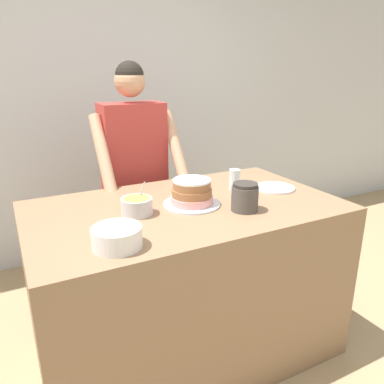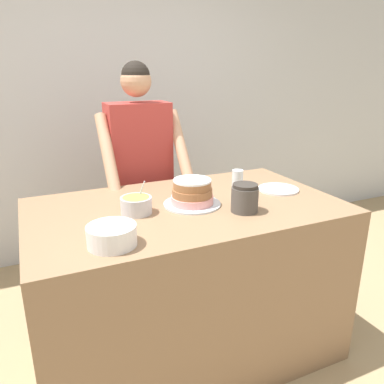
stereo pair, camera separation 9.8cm
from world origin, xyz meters
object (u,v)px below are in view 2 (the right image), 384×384
at_px(cake, 192,194).
at_px(drinking_glass, 237,180).
at_px(frosting_bowl_olive, 136,204).
at_px(stoneware_jar, 245,198).
at_px(person_baker, 140,163).
at_px(frosting_bowl_pink, 112,235).
at_px(ceramic_plate, 278,189).

distance_m(cake, drinking_glass, 0.37).
xyz_separation_m(frosting_bowl_olive, stoneware_jar, (0.51, -0.20, 0.02)).
height_order(person_baker, frosting_bowl_pink, person_baker).
distance_m(frosting_bowl_pink, frosting_bowl_olive, 0.36).
bearing_deg(drinking_glass, stoneware_jar, -115.00).
bearing_deg(drinking_glass, ceramic_plate, -24.31).
height_order(frosting_bowl_pink, stoneware_jar, stoneware_jar).
xyz_separation_m(frosting_bowl_olive, drinking_glass, (0.66, 0.12, 0.02)).
relative_size(person_baker, stoneware_jar, 11.50).
xyz_separation_m(frosting_bowl_pink, stoneware_jar, (0.70, 0.11, 0.02)).
bearing_deg(ceramic_plate, person_baker, 132.18).
distance_m(cake, stoneware_jar, 0.28).
distance_m(person_baker, drinking_glass, 0.74).
distance_m(frosting_bowl_olive, stoneware_jar, 0.55).
height_order(drinking_glass, stoneware_jar, stoneware_jar).
bearing_deg(cake, frosting_bowl_olive, 178.95).
xyz_separation_m(cake, ceramic_plate, (0.58, 0.02, -0.06)).
xyz_separation_m(cake, stoneware_jar, (0.20, -0.20, 0.01)).
relative_size(cake, frosting_bowl_olive, 1.95).
bearing_deg(frosting_bowl_olive, frosting_bowl_pink, -122.12).
height_order(ceramic_plate, stoneware_jar, stoneware_jar).
bearing_deg(stoneware_jar, person_baker, 106.25).
bearing_deg(stoneware_jar, ceramic_plate, 29.91).
height_order(frosting_bowl_pink, drinking_glass, drinking_glass).
distance_m(frosting_bowl_pink, ceramic_plate, 1.12).
bearing_deg(person_baker, cake, -84.80).
distance_m(person_baker, ceramic_plate, 0.96).
relative_size(cake, ceramic_plate, 1.28).
bearing_deg(ceramic_plate, drinking_glass, 155.69).
xyz_separation_m(frosting_bowl_pink, ceramic_plate, (1.07, 0.32, -0.04)).
height_order(person_baker, drinking_glass, person_baker).
distance_m(person_baker, frosting_bowl_olive, 0.76).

